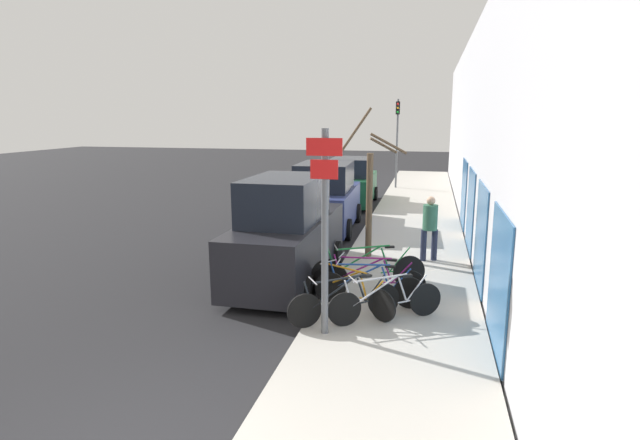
{
  "coord_description": "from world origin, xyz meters",
  "views": [
    {
      "loc": [
        3.11,
        -4.2,
        3.83
      ],
      "look_at": [
        0.75,
        6.38,
        1.55
      ],
      "focal_mm": 28.0,
      "sensor_mm": 36.0,
      "label": 1
    }
  ],
  "objects_px": {
    "signpost": "(325,226)",
    "parked_car_1": "(325,200)",
    "bicycle_0": "(345,302)",
    "bicycle_3": "(369,287)",
    "parked_car_2": "(351,183)",
    "bicycle_4": "(372,279)",
    "bicycle_1": "(386,301)",
    "pedestrian_near": "(430,224)",
    "street_tree": "(370,195)",
    "parked_car_0": "(287,235)",
    "traffic_light": "(397,131)",
    "bicycle_5": "(369,271)",
    "bicycle_2": "(351,291)"
  },
  "relations": [
    {
      "from": "bicycle_0",
      "to": "bicycle_3",
      "type": "bearing_deg",
      "value": -52.1
    },
    {
      "from": "bicycle_2",
      "to": "traffic_light",
      "type": "xyz_separation_m",
      "value": [
        -0.36,
        17.0,
        2.52
      ]
    },
    {
      "from": "parked_car_1",
      "to": "street_tree",
      "type": "relative_size",
      "value": 1.16
    },
    {
      "from": "pedestrian_near",
      "to": "bicycle_3",
      "type": "bearing_deg",
      "value": 52.7
    },
    {
      "from": "bicycle_1",
      "to": "bicycle_5",
      "type": "xyz_separation_m",
      "value": [
        -0.52,
        1.62,
        0.04
      ]
    },
    {
      "from": "parked_car_2",
      "to": "traffic_light",
      "type": "bearing_deg",
      "value": 70.27
    },
    {
      "from": "bicycle_4",
      "to": "parked_car_2",
      "type": "xyz_separation_m",
      "value": [
        -2.26,
        11.47,
        0.42
      ]
    },
    {
      "from": "bicycle_4",
      "to": "pedestrian_near",
      "type": "relative_size",
      "value": 1.33
    },
    {
      "from": "bicycle_3",
      "to": "bicycle_4",
      "type": "height_order",
      "value": "bicycle_3"
    },
    {
      "from": "bicycle_2",
      "to": "bicycle_5",
      "type": "xyz_separation_m",
      "value": [
        0.19,
        1.22,
        0.05
      ]
    },
    {
      "from": "bicycle_2",
      "to": "parked_car_2",
      "type": "xyz_separation_m",
      "value": [
        -1.95,
        12.31,
        0.43
      ]
    },
    {
      "from": "signpost",
      "to": "bicycle_3",
      "type": "distance_m",
      "value": 2.18
    },
    {
      "from": "bicycle_1",
      "to": "pedestrian_near",
      "type": "relative_size",
      "value": 1.17
    },
    {
      "from": "bicycle_4",
      "to": "parked_car_1",
      "type": "distance_m",
      "value": 6.91
    },
    {
      "from": "bicycle_1",
      "to": "street_tree",
      "type": "relative_size",
      "value": 0.5
    },
    {
      "from": "bicycle_0",
      "to": "pedestrian_near",
      "type": "relative_size",
      "value": 1.11
    },
    {
      "from": "bicycle_5",
      "to": "pedestrian_near",
      "type": "distance_m",
      "value": 2.87
    },
    {
      "from": "bicycle_0",
      "to": "bicycle_1",
      "type": "relative_size",
      "value": 0.95
    },
    {
      "from": "bicycle_2",
      "to": "bicycle_3",
      "type": "bearing_deg",
      "value": -13.51
    },
    {
      "from": "signpost",
      "to": "bicycle_2",
      "type": "height_order",
      "value": "signpost"
    },
    {
      "from": "bicycle_4",
      "to": "parked_car_0",
      "type": "bearing_deg",
      "value": 67.44
    },
    {
      "from": "bicycle_0",
      "to": "bicycle_3",
      "type": "distance_m",
      "value": 0.96
    },
    {
      "from": "bicycle_1",
      "to": "bicycle_2",
      "type": "xyz_separation_m",
      "value": [
        -0.71,
        0.4,
        -0.01
      ]
    },
    {
      "from": "bicycle_4",
      "to": "parked_car_2",
      "type": "height_order",
      "value": "parked_car_2"
    },
    {
      "from": "signpost",
      "to": "pedestrian_near",
      "type": "bearing_deg",
      "value": 70.82
    },
    {
      "from": "bicycle_3",
      "to": "parked_car_2",
      "type": "bearing_deg",
      "value": 10.46
    },
    {
      "from": "bicycle_3",
      "to": "parked_car_1",
      "type": "relative_size",
      "value": 0.49
    },
    {
      "from": "bicycle_1",
      "to": "bicycle_3",
      "type": "distance_m",
      "value": 0.79
    },
    {
      "from": "bicycle_4",
      "to": "parked_car_2",
      "type": "relative_size",
      "value": 0.51
    },
    {
      "from": "bicycle_3",
      "to": "bicycle_4",
      "type": "distance_m",
      "value": 0.55
    },
    {
      "from": "parked_car_2",
      "to": "street_tree",
      "type": "bearing_deg",
      "value": -78.83
    },
    {
      "from": "bicycle_5",
      "to": "pedestrian_near",
      "type": "xyz_separation_m",
      "value": [
        1.25,
        2.53,
        0.55
      ]
    },
    {
      "from": "bicycle_0",
      "to": "bicycle_1",
      "type": "bearing_deg",
      "value": -105.51
    },
    {
      "from": "parked_car_1",
      "to": "traffic_light",
      "type": "xyz_separation_m",
      "value": [
        1.69,
        9.69,
        2.0
      ]
    },
    {
      "from": "bicycle_1",
      "to": "bicycle_3",
      "type": "height_order",
      "value": "bicycle_3"
    },
    {
      "from": "signpost",
      "to": "bicycle_0",
      "type": "relative_size",
      "value": 1.87
    },
    {
      "from": "traffic_light",
      "to": "bicycle_4",
      "type": "bearing_deg",
      "value": -87.65
    },
    {
      "from": "bicycle_2",
      "to": "bicycle_5",
      "type": "height_order",
      "value": "bicycle_5"
    },
    {
      "from": "bicycle_2",
      "to": "parked_car_1",
      "type": "bearing_deg",
      "value": 50.48
    },
    {
      "from": "street_tree",
      "to": "traffic_light",
      "type": "relative_size",
      "value": 0.86
    },
    {
      "from": "bicycle_1",
      "to": "parked_car_1",
      "type": "bearing_deg",
      "value": -9.87
    },
    {
      "from": "parked_car_1",
      "to": "parked_car_0",
      "type": "bearing_deg",
      "value": -89.52
    },
    {
      "from": "parked_car_1",
      "to": "parked_car_2",
      "type": "xyz_separation_m",
      "value": [
        0.1,
        5.0,
        -0.1
      ]
    },
    {
      "from": "signpost",
      "to": "parked_car_1",
      "type": "height_order",
      "value": "signpost"
    },
    {
      "from": "street_tree",
      "to": "signpost",
      "type": "bearing_deg",
      "value": -91.63
    },
    {
      "from": "signpost",
      "to": "bicycle_4",
      "type": "distance_m",
      "value": 2.58
    },
    {
      "from": "signpost",
      "to": "street_tree",
      "type": "height_order",
      "value": "street_tree"
    },
    {
      "from": "parked_car_0",
      "to": "parked_car_1",
      "type": "xyz_separation_m",
      "value": [
        -0.23,
        5.43,
        -0.07
      ]
    },
    {
      "from": "signpost",
      "to": "parked_car_1",
      "type": "relative_size",
      "value": 0.77
    },
    {
      "from": "bicycle_0",
      "to": "parked_car_2",
      "type": "xyz_separation_m",
      "value": [
        -1.95,
        12.92,
        0.41
      ]
    }
  ]
}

